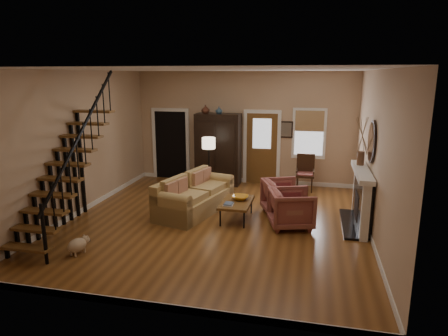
% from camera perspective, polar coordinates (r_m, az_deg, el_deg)
% --- Properties ---
extents(room, '(7.00, 7.33, 3.30)m').
position_cam_1_polar(room, '(10.32, -1.11, 3.75)').
color(room, brown).
rests_on(room, ground).
extents(staircase, '(0.94, 2.80, 3.20)m').
position_cam_1_polar(staircase, '(8.50, -22.02, 1.38)').
color(staircase, brown).
rests_on(staircase, ground).
extents(fireplace, '(0.33, 1.95, 2.30)m').
position_cam_1_polar(fireplace, '(9.03, 19.28, -3.38)').
color(fireplace, black).
rests_on(fireplace, ground).
extents(armoire, '(1.30, 0.60, 2.10)m').
position_cam_1_polar(armoire, '(11.79, -0.83, 2.70)').
color(armoire, black).
rests_on(armoire, ground).
extents(vase_a, '(0.24, 0.24, 0.25)m').
position_cam_1_polar(vase_a, '(11.63, -2.67, 8.38)').
color(vase_a, '#4C2619').
rests_on(vase_a, armoire).
extents(vase_b, '(0.20, 0.20, 0.21)m').
position_cam_1_polar(vase_b, '(11.53, -0.73, 8.26)').
color(vase_b, '#334C60').
rests_on(vase_b, armoire).
extents(sofa, '(1.50, 2.42, 0.84)m').
position_cam_1_polar(sofa, '(9.50, -4.16, -3.84)').
color(sofa, '#AD8A4E').
rests_on(sofa, ground).
extents(coffee_table, '(0.66, 1.12, 0.43)m').
position_cam_1_polar(coffee_table, '(9.04, 1.80, -6.08)').
color(coffee_table, brown).
rests_on(coffee_table, ground).
extents(bowl, '(0.38, 0.38, 0.09)m').
position_cam_1_polar(bowl, '(9.09, 2.30, -4.25)').
color(bowl, orange).
rests_on(bowl, coffee_table).
extents(books, '(0.20, 0.28, 0.05)m').
position_cam_1_polar(books, '(8.71, 0.65, -5.17)').
color(books, beige).
rests_on(books, coffee_table).
extents(armchair_left, '(1.11, 1.09, 0.82)m').
position_cam_1_polar(armchair_left, '(8.68, 9.58, -5.74)').
color(armchair_left, maroon).
rests_on(armchair_left, ground).
extents(armchair_right, '(1.16, 1.15, 0.82)m').
position_cam_1_polar(armchair_right, '(9.44, 8.48, -4.14)').
color(armchair_right, maroon).
rests_on(armchair_right, ground).
extents(floor_lamp, '(0.43, 0.43, 1.56)m').
position_cam_1_polar(floor_lamp, '(10.83, -2.18, 0.29)').
color(floor_lamp, black).
rests_on(floor_lamp, ground).
extents(side_chair, '(0.54, 0.54, 1.02)m').
position_cam_1_polar(side_chair, '(11.39, 11.50, -0.72)').
color(side_chair, '#321D0F').
rests_on(side_chair, ground).
extents(dog, '(0.36, 0.48, 0.31)m').
position_cam_1_polar(dog, '(7.86, -20.24, -10.45)').
color(dog, '#C9AE89').
rests_on(dog, ground).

